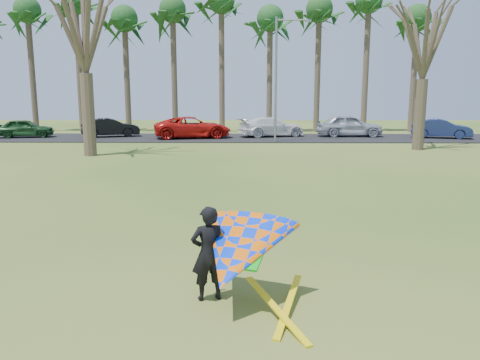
{
  "coord_description": "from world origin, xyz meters",
  "views": [
    {
      "loc": [
        0.18,
        -9.04,
        3.11
      ],
      "look_at": [
        0.0,
        2.0,
        1.1
      ],
      "focal_mm": 35.0,
      "sensor_mm": 36.0,
      "label": 1
    }
  ],
  "objects_px": {
    "bare_tree_right": "(425,31)",
    "car_3": "(271,127)",
    "car_1": "(110,128)",
    "car_5": "(441,129)",
    "car_0": "(25,128)",
    "car_2": "(193,127)",
    "car_4": "(349,125)",
    "streetlight": "(278,74)",
    "kite_flyer": "(235,252)",
    "bare_tree_left": "(83,17)"
  },
  "relations": [
    {
      "from": "bare_tree_right",
      "to": "car_3",
      "type": "relative_size",
      "value": 1.87
    },
    {
      "from": "car_1",
      "to": "car_5",
      "type": "height_order",
      "value": "car_1"
    },
    {
      "from": "car_0",
      "to": "car_3",
      "type": "bearing_deg",
      "value": -101.02
    },
    {
      "from": "car_2",
      "to": "car_4",
      "type": "xyz_separation_m",
      "value": [
        11.52,
        1.48,
        0.06
      ]
    },
    {
      "from": "streetlight",
      "to": "car_4",
      "type": "bearing_deg",
      "value": 35.48
    },
    {
      "from": "car_3",
      "to": "kite_flyer",
      "type": "xyz_separation_m",
      "value": [
        -1.94,
        -28.32,
        0.06
      ]
    },
    {
      "from": "car_2",
      "to": "car_3",
      "type": "height_order",
      "value": "car_2"
    },
    {
      "from": "car_2",
      "to": "car_4",
      "type": "height_order",
      "value": "car_4"
    },
    {
      "from": "streetlight",
      "to": "kite_flyer",
      "type": "height_order",
      "value": "streetlight"
    },
    {
      "from": "bare_tree_right",
      "to": "streetlight",
      "type": "distance_m",
      "value": 9.05
    },
    {
      "from": "bare_tree_right",
      "to": "car_1",
      "type": "distance_m",
      "value": 22.05
    },
    {
      "from": "streetlight",
      "to": "car_0",
      "type": "relative_size",
      "value": 2.04
    },
    {
      "from": "bare_tree_right",
      "to": "car_4",
      "type": "xyz_separation_m",
      "value": [
        -2.25,
        7.99,
        -5.69
      ]
    },
    {
      "from": "car_4",
      "to": "car_5",
      "type": "distance_m",
      "value": 6.43
    },
    {
      "from": "bare_tree_left",
      "to": "kite_flyer",
      "type": "distance_m",
      "value": 20.17
    },
    {
      "from": "car_0",
      "to": "car_1",
      "type": "distance_m",
      "value": 6.11
    },
    {
      "from": "car_2",
      "to": "car_5",
      "type": "distance_m",
      "value": 17.84
    },
    {
      "from": "car_4",
      "to": "kite_flyer",
      "type": "relative_size",
      "value": 2.01
    },
    {
      "from": "kite_flyer",
      "to": "bare_tree_right",
      "type": "bearing_deg",
      "value": 63.99
    },
    {
      "from": "bare_tree_right",
      "to": "bare_tree_left",
      "type": "bearing_deg",
      "value": -170.54
    },
    {
      "from": "car_0",
      "to": "kite_flyer",
      "type": "bearing_deg",
      "value": -163.82
    },
    {
      "from": "car_5",
      "to": "streetlight",
      "type": "bearing_deg",
      "value": 122.22
    },
    {
      "from": "car_3",
      "to": "car_5",
      "type": "relative_size",
      "value": 1.2
    },
    {
      "from": "bare_tree_left",
      "to": "streetlight",
      "type": "distance_m",
      "value": 12.58
    },
    {
      "from": "streetlight",
      "to": "car_0",
      "type": "bearing_deg",
      "value": 171.2
    },
    {
      "from": "car_3",
      "to": "car_4",
      "type": "xyz_separation_m",
      "value": [
        5.8,
        0.16,
        0.1
      ]
    },
    {
      "from": "car_1",
      "to": "car_3",
      "type": "relative_size",
      "value": 0.84
    },
    {
      "from": "car_4",
      "to": "car_5",
      "type": "relative_size",
      "value": 1.17
    },
    {
      "from": "streetlight",
      "to": "car_0",
      "type": "xyz_separation_m",
      "value": [
        -18.19,
        2.82,
        -3.74
      ]
    },
    {
      "from": "kite_flyer",
      "to": "car_5",
      "type": "bearing_deg",
      "value": 62.71
    },
    {
      "from": "streetlight",
      "to": "car_3",
      "type": "xyz_separation_m",
      "value": [
        -0.21,
        3.83,
        -3.69
      ]
    },
    {
      "from": "bare_tree_left",
      "to": "kite_flyer",
      "type": "relative_size",
      "value": 4.06
    },
    {
      "from": "car_0",
      "to": "kite_flyer",
      "type": "xyz_separation_m",
      "value": [
        16.04,
        -27.3,
        0.11
      ]
    },
    {
      "from": "streetlight",
      "to": "car_4",
      "type": "height_order",
      "value": "streetlight"
    },
    {
      "from": "bare_tree_right",
      "to": "kite_flyer",
      "type": "relative_size",
      "value": 3.86
    },
    {
      "from": "bare_tree_left",
      "to": "car_5",
      "type": "height_order",
      "value": "bare_tree_left"
    },
    {
      "from": "car_2",
      "to": "car_4",
      "type": "bearing_deg",
      "value": -95.79
    },
    {
      "from": "car_1",
      "to": "car_5",
      "type": "xyz_separation_m",
      "value": [
        24.02,
        -0.6,
        -0.01
      ]
    },
    {
      "from": "car_3",
      "to": "car_4",
      "type": "distance_m",
      "value": 5.81
    },
    {
      "from": "car_4",
      "to": "car_3",
      "type": "bearing_deg",
      "value": 91.4
    },
    {
      "from": "streetlight",
      "to": "car_2",
      "type": "height_order",
      "value": "streetlight"
    },
    {
      "from": "car_3",
      "to": "kite_flyer",
      "type": "bearing_deg",
      "value": 157.19
    },
    {
      "from": "car_5",
      "to": "kite_flyer",
      "type": "bearing_deg",
      "value": 171.82
    },
    {
      "from": "streetlight",
      "to": "car_5",
      "type": "bearing_deg",
      "value": 13.11
    },
    {
      "from": "streetlight",
      "to": "car_1",
      "type": "relative_size",
      "value": 1.93
    },
    {
      "from": "bare_tree_right",
      "to": "car_0",
      "type": "relative_size",
      "value": 2.35
    },
    {
      "from": "car_3",
      "to": "car_4",
      "type": "height_order",
      "value": "car_4"
    },
    {
      "from": "streetlight",
      "to": "car_1",
      "type": "height_order",
      "value": "streetlight"
    },
    {
      "from": "bare_tree_right",
      "to": "car_2",
      "type": "relative_size",
      "value": 1.68
    },
    {
      "from": "car_1",
      "to": "car_2",
      "type": "distance_m",
      "value": 6.24
    }
  ]
}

